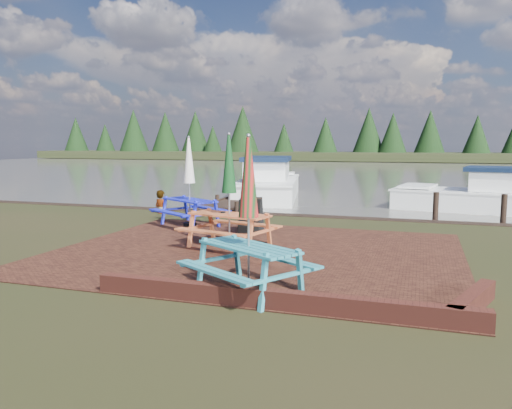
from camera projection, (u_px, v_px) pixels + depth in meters
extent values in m
plane|color=black|center=(240.00, 263.00, 10.40)|extent=(120.00, 120.00, 0.00)
cube|color=#321710|center=(256.00, 252.00, 11.34)|extent=(9.00, 7.50, 0.02)
cube|color=#4C1E16|center=(275.00, 300.00, 7.46)|extent=(6.00, 0.22, 0.30)
cube|color=#4C1E16|center=(472.00, 302.00, 7.34)|extent=(0.82, 1.77, 0.30)
cube|color=#46453C|center=(381.00, 170.00, 45.25)|extent=(120.00, 60.00, 0.02)
cube|color=black|center=(396.00, 157.00, 72.50)|extent=(120.00, 10.00, 1.20)
cube|color=teal|center=(249.00, 247.00, 8.26)|extent=(1.98, 1.59, 0.04)
cube|color=teal|center=(214.00, 272.00, 7.84)|extent=(1.73, 1.18, 0.04)
cube|color=teal|center=(280.00, 258.00, 8.75)|extent=(1.73, 1.18, 0.04)
cube|color=teal|center=(220.00, 261.00, 8.92)|extent=(0.91, 1.43, 0.77)
cube|color=teal|center=(282.00, 280.00, 7.70)|extent=(0.91, 1.43, 0.77)
cylinder|color=black|center=(249.00, 289.00, 8.35)|extent=(0.37, 0.37, 0.10)
cylinder|color=#B2B2B7|center=(249.00, 215.00, 8.20)|extent=(0.04, 0.04, 2.60)
cone|color=red|center=(249.00, 177.00, 8.12)|extent=(0.33, 0.33, 1.30)
cube|color=#C55F32|center=(229.00, 215.00, 11.77)|extent=(2.06, 1.19, 0.04)
cube|color=#C55F32|center=(211.00, 232.00, 11.19)|extent=(1.94, 0.71, 0.04)
cube|color=#C55F32|center=(246.00, 224.00, 12.42)|extent=(1.94, 0.71, 0.04)
cube|color=#C55F32|center=(202.00, 228.00, 12.26)|extent=(0.48, 1.65, 0.80)
cube|color=#C55F32|center=(260.00, 235.00, 11.38)|extent=(0.48, 1.65, 0.80)
cylinder|color=black|center=(230.00, 246.00, 11.86)|extent=(0.39, 0.39, 0.11)
cylinder|color=#B2B2B7|center=(229.00, 192.00, 11.70)|extent=(0.04, 0.04, 2.69)
cone|color=#113F19|center=(229.00, 164.00, 11.62)|extent=(0.34, 0.34, 1.35)
cube|color=#1B23D1|center=(190.00, 200.00, 14.87)|extent=(2.02, 1.62, 0.04)
cube|color=#1B23D1|center=(169.00, 213.00, 14.44)|extent=(1.77, 1.21, 0.04)
cube|color=#1B23D1|center=(210.00, 208.00, 15.37)|extent=(1.77, 1.21, 0.04)
cube|color=#1B23D1|center=(175.00, 210.00, 15.54)|extent=(0.93, 1.46, 0.79)
cube|color=#1B23D1|center=(206.00, 216.00, 14.29)|extent=(0.93, 1.46, 0.79)
cylinder|color=black|center=(190.00, 224.00, 14.96)|extent=(0.38, 0.38, 0.11)
cylinder|color=#B2B2B7|center=(189.00, 182.00, 14.80)|extent=(0.04, 0.04, 2.65)
cone|color=white|center=(189.00, 161.00, 14.73)|extent=(0.34, 0.34, 1.33)
cube|color=black|center=(249.00, 216.00, 13.58)|extent=(0.63, 0.53, 0.97)
cube|color=black|center=(253.00, 215.00, 13.89)|extent=(0.63, 0.53, 0.97)
cube|color=black|center=(251.00, 199.00, 13.68)|extent=(0.53, 0.37, 0.03)
cube|color=black|center=(255.00, 196.00, 22.31)|extent=(1.60, 9.00, 0.06)
cube|color=black|center=(240.00, 194.00, 22.54)|extent=(0.08, 9.00, 0.08)
cube|color=black|center=(271.00, 195.00, 22.07)|extent=(0.08, 9.00, 0.08)
cylinder|color=black|center=(196.00, 214.00, 18.35)|extent=(0.16, 0.16, 1.00)
cylinder|color=black|center=(237.00, 215.00, 17.85)|extent=(0.16, 0.16, 1.00)
cube|color=white|center=(269.00, 191.00, 24.13)|extent=(4.07, 7.94, 1.08)
cube|color=white|center=(269.00, 180.00, 24.06)|extent=(4.16, 8.10, 0.09)
cube|color=white|center=(267.00, 170.00, 23.10)|extent=(2.47, 3.49, 0.92)
cube|color=#0E1B34|center=(267.00, 159.00, 23.04)|extent=(2.77, 3.98, 0.19)
cube|color=white|center=(274.00, 173.00, 26.88)|extent=(2.44, 1.78, 0.11)
cube|color=white|center=(487.00, 204.00, 19.44)|extent=(7.30, 3.68, 0.93)
cube|color=white|center=(488.00, 192.00, 19.38)|extent=(7.44, 3.76, 0.07)
cube|color=white|center=(418.00, 186.00, 20.64)|extent=(1.62, 2.25, 0.09)
imported|color=gray|center=(161.00, 191.00, 17.64)|extent=(0.68, 0.56, 1.62)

